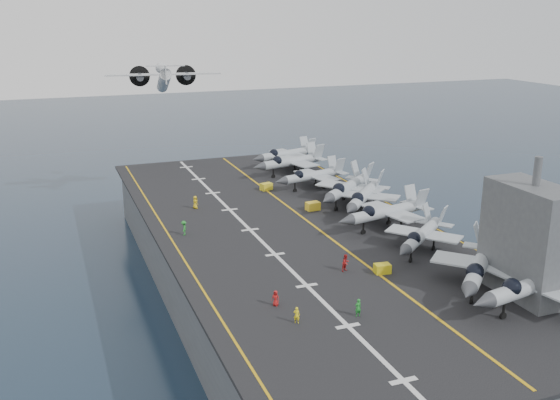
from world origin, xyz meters
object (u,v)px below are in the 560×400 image
object	(u,v)px
island_superstructure	(531,227)
fighter_jet_0	(534,284)
transport_plane	(164,81)
tow_cart_a	(382,269)

from	to	relation	value
island_superstructure	fighter_jet_0	distance (m)	6.02
island_superstructure	transport_plane	xyz separation A→B (m)	(-22.60, 80.45, 8.33)
fighter_jet_0	tow_cart_a	distance (m)	16.65
fighter_jet_0	tow_cart_a	xyz separation A→B (m)	(-9.67, 13.38, -2.16)
island_superstructure	fighter_jet_0	bearing A→B (deg)	-118.49
island_superstructure	fighter_jet_0	xyz separation A→B (m)	(-1.74, -3.21, -4.79)
transport_plane	island_superstructure	bearing A→B (deg)	-74.31
island_superstructure	transport_plane	distance (m)	83.97
island_superstructure	fighter_jet_0	size ratio (longest dim) A/B	0.87
tow_cart_a	island_superstructure	bearing A→B (deg)	-41.69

